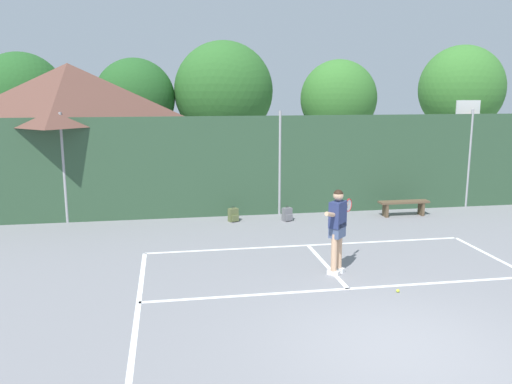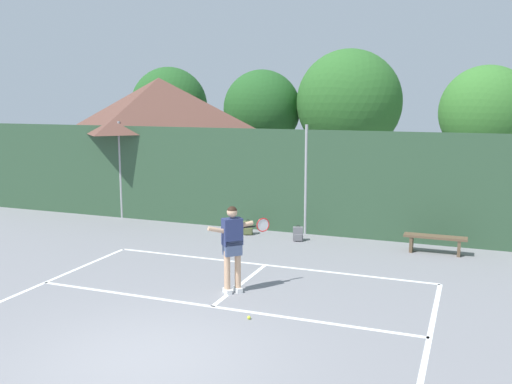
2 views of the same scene
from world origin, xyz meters
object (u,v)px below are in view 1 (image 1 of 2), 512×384
Objects in this scene: tennis_player at (338,224)px; tennis_ball at (398,291)px; backpack_olive at (233,215)px; backpack_grey at (287,215)px; courtside_bench at (404,205)px; basketball_hoop at (465,135)px.

tennis_player is 28.10× the size of tennis_ball.
tennis_player is 4.01× the size of backpack_olive.
backpack_grey is (1.62, -0.19, 0.00)m from backpack_olive.
courtside_bench is (3.75, 4.70, -0.75)m from tennis_player.
courtside_bench reaches higher than backpack_grey.
basketball_hoop is 10.38m from tennis_ball.
basketball_hoop is at bearing 12.60° from backpack_olive.
courtside_bench is (3.75, -0.00, 0.17)m from backpack_grey.
backpack_olive is at bearing 177.89° from courtside_bench.
tennis_player is 1.86m from tennis_ball.
tennis_ball is at bearing -55.53° from tennis_player.
backpack_olive is at bearing 108.37° from tennis_player.
courtside_bench is at bearing 51.37° from tennis_player.
basketball_hoop is at bearing 44.31° from tennis_player.
basketball_hoop is 7.67× the size of backpack_olive.
tennis_player is at bearing -89.96° from backpack_grey.
tennis_player is at bearing -71.63° from backpack_olive.
tennis_player is 6.06m from courtside_bench.
backpack_grey is at bearing -6.78° from backpack_olive.
tennis_player is at bearing -135.69° from basketball_hoop.
tennis_ball is 0.14× the size of backpack_grey.
backpack_olive is 5.38m from courtside_bench.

